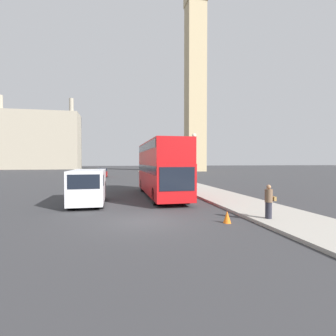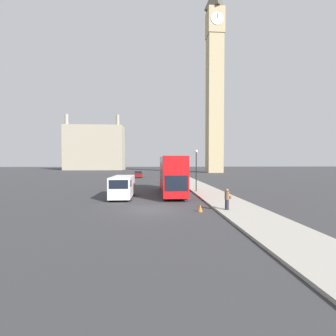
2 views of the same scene
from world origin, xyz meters
TOP-DOWN VIEW (x-y plane):
  - ground_plane at (0.00, 0.00)m, footprint 300.00×300.00m
  - sidewalk_strip at (6.87, 0.00)m, footprint 3.74×120.00m
  - clock_tower at (21.15, 58.69)m, footprint 5.49×5.66m
  - building_block_distant at (-26.57, 88.16)m, footprint 25.88×12.06m
  - red_double_decker_bus at (2.36, 8.20)m, footprint 2.46×11.04m
  - white_van at (-2.92, 5.49)m, footprint 2.08×5.29m
  - pedestrian at (5.76, -1.28)m, footprint 0.51×0.35m
  - street_lamp at (5.44, 9.27)m, footprint 0.36×0.36m
  - parked_sedan at (-3.35, 35.75)m, footprint 1.78×4.38m
  - traffic_cone at (3.75, -1.16)m, footprint 0.36×0.36m

SIDE VIEW (x-z plane):
  - ground_plane at x=0.00m, z-range 0.00..0.00m
  - sidewalk_strip at x=6.87m, z-range 0.00..0.15m
  - traffic_cone at x=3.75m, z-range 0.00..0.55m
  - parked_sedan at x=-3.35m, z-range -0.08..1.50m
  - pedestrian at x=5.76m, z-range 0.15..1.72m
  - white_van at x=-2.92m, z-range 0.09..2.33m
  - red_double_decker_bus at x=2.36m, z-range 0.26..4.55m
  - street_lamp at x=5.44m, z-range 1.00..6.03m
  - building_block_distant at x=-26.57m, z-range -2.16..22.24m
  - clock_tower at x=21.15m, z-range 0.80..64.56m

